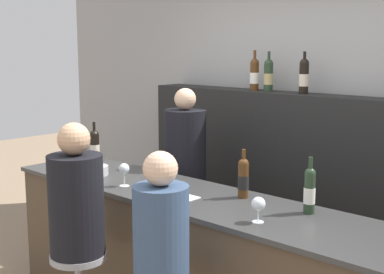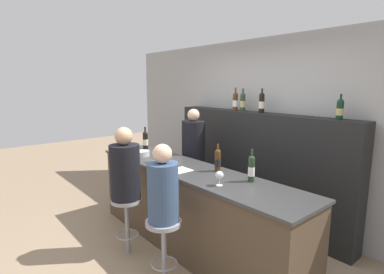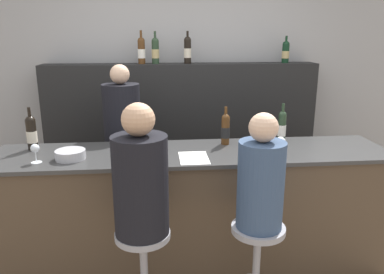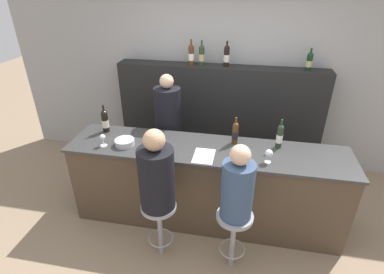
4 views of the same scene
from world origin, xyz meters
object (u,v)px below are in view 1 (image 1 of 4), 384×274
object	(u,v)px
wine_glass_1	(124,170)
metal_bowl	(94,170)
wine_glass_0	(69,159)
wine_bottle_backbar_0	(254,74)
wine_bottle_counter_0	(95,146)
guest_seated_right	(161,231)
wine_bottle_counter_2	(310,190)
wine_bottle_backbar_1	(268,75)
wine_glass_2	(258,205)
wine_bottle_backbar_2	(304,76)
wine_bottle_counter_1	(243,178)
bartender	(185,196)
guest_seated_left	(76,199)

from	to	relation	value
wine_glass_1	metal_bowl	xyz separation A→B (m)	(-0.42, 0.06, -0.08)
wine_glass_0	wine_bottle_backbar_0	bearing A→B (deg)	62.78
wine_bottle_counter_0	guest_seated_right	bearing A→B (deg)	-26.44
wine_bottle_counter_2	wine_bottle_backbar_1	bearing A→B (deg)	134.24
wine_glass_1	wine_glass_2	size ratio (longest dim) A/B	1.12
wine_bottle_backbar_1	wine_bottle_backbar_2	distance (m)	0.33
wine_bottle_counter_1	wine_bottle_backbar_1	xyz separation A→B (m)	(-0.55, 1.06, 0.58)
guest_seated_right	wine_bottle_counter_0	bearing A→B (deg)	153.56
metal_bowl	bartender	xyz separation A→B (m)	(0.32, 0.66, -0.27)
wine_bottle_backbar_2	guest_seated_right	world-z (taller)	wine_bottle_backbar_2
metal_bowl	wine_bottle_backbar_2	bearing A→B (deg)	53.95
wine_glass_1	guest_seated_left	bearing A→B (deg)	-77.42
wine_bottle_counter_0	wine_bottle_counter_2	xyz separation A→B (m)	(2.01, -0.00, 0.00)
wine_glass_0	guest_seated_left	size ratio (longest dim) A/B	0.17
wine_bottle_counter_1	wine_bottle_backbar_0	world-z (taller)	wine_bottle_backbar_0
wine_bottle_backbar_1	wine_glass_2	xyz separation A→B (m)	(0.91, -1.39, -0.61)
wine_glass_0	bartender	world-z (taller)	bartender
wine_bottle_counter_1	wine_glass_0	xyz separation A→B (m)	(-1.41, -0.33, -0.03)
wine_glass_0	wine_glass_2	distance (m)	1.76
wine_glass_2	guest_seated_left	distance (m)	1.12
wine_bottle_counter_0	wine_bottle_backbar_0	world-z (taller)	wine_bottle_backbar_0
wine_bottle_backbar_2	wine_glass_1	distance (m)	1.61
wine_bottle_backbar_0	guest_seated_left	xyz separation A→B (m)	(0.03, -1.86, -0.68)
wine_glass_0	guest_seated_left	distance (m)	0.89
wine_bottle_backbar_1	bartender	world-z (taller)	wine_bottle_backbar_1
wine_glass_1	wine_bottle_counter_1	bearing A→B (deg)	23.29
wine_bottle_counter_2	wine_glass_0	xyz separation A→B (m)	(-1.88, -0.33, -0.04)
wine_bottle_counter_1	wine_glass_0	distance (m)	1.45
wine_glass_2	guest_seated_left	size ratio (longest dim) A/B	0.18
wine_bottle_counter_1	wine_bottle_backbar_1	size ratio (longest dim) A/B	0.95
wine_bottle_backbar_1	wine_bottle_backbar_2	bearing A→B (deg)	0.00
wine_bottle_backbar_2	guest_seated_left	distance (m)	2.03
guest_seated_left	guest_seated_right	distance (m)	0.74
wine_bottle_counter_0	wine_bottle_counter_1	xyz separation A→B (m)	(1.53, -0.00, -0.01)
wine_bottle_counter_1	wine_glass_2	bearing A→B (deg)	-43.04
wine_bottle_backbar_1	wine_glass_2	bearing A→B (deg)	-56.77
wine_bottle_counter_2	metal_bowl	distance (m)	1.69
wine_bottle_backbar_1	wine_bottle_counter_0	bearing A→B (deg)	-132.78
wine_bottle_backbar_1	wine_glass_1	bearing A→B (deg)	-98.75
wine_glass_2	bartender	size ratio (longest dim) A/B	0.09
wine_bottle_counter_1	wine_bottle_backbar_2	world-z (taller)	wine_bottle_backbar_2
bartender	guest_seated_left	bearing A→B (deg)	-80.23
wine_bottle_counter_2	guest_seated_left	world-z (taller)	guest_seated_left
wine_glass_0	wine_glass_1	xyz separation A→B (m)	(0.64, 0.00, 0.02)
wine_bottle_counter_2	wine_bottle_counter_0	bearing A→B (deg)	180.00
wine_bottle_counter_0	wine_glass_2	bearing A→B (deg)	-9.94
wine_bottle_backbar_2	wine_glass_0	world-z (taller)	wine_bottle_backbar_2
wine_bottle_counter_0	wine_glass_0	world-z (taller)	wine_bottle_counter_0
wine_bottle_counter_2	wine_bottle_backbar_2	world-z (taller)	wine_bottle_backbar_2
wine_glass_0	metal_bowl	size ratio (longest dim) A/B	0.64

